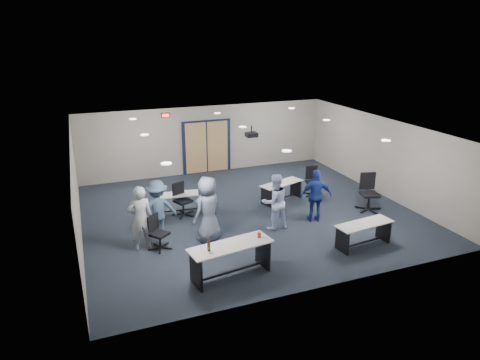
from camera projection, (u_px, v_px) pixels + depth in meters
name	position (u px, v px, depth m)	size (l,w,h in m)	color
floor	(248.00, 212.00, 13.62)	(10.00, 10.00, 0.00)	black
back_wall	(206.00, 140.00, 17.14)	(10.00, 0.04, 2.70)	gray
front_wall	(327.00, 233.00, 9.20)	(10.00, 0.04, 2.70)	gray
left_wall	(76.00, 193.00, 11.48)	(0.04, 9.00, 2.70)	gray
right_wall	(381.00, 156.00, 14.86)	(0.04, 9.00, 2.70)	gray
ceiling	(249.00, 129.00, 12.73)	(10.00, 9.00, 0.04)	silver
double_door	(207.00, 147.00, 17.21)	(2.00, 0.07, 2.20)	black
exit_sign	(166.00, 115.00, 16.19)	(0.32, 0.07, 0.18)	black
ceiling_projector	(252.00, 135.00, 13.37)	(0.35, 0.32, 0.37)	black
ceiling_can_lights	(246.00, 129.00, 12.96)	(6.24, 5.74, 0.02)	white
table_front_left	(231.00, 254.00, 9.92)	(2.07, 0.95, 1.11)	beige
table_front_right	(364.00, 230.00, 11.37)	(1.68, 0.72, 0.66)	beige
table_back_left	(181.00, 200.00, 13.47)	(1.63, 0.69, 0.64)	beige
table_back_right	(282.00, 188.00, 14.44)	(1.66, 1.01, 0.64)	beige
chair_back_a	(183.00, 200.00, 13.25)	(0.65, 0.65, 1.04)	black
chair_back_b	(208.00, 197.00, 13.63)	(0.58, 0.58, 0.93)	black
chair_back_d	(313.00, 181.00, 14.91)	(0.64, 0.64, 1.01)	black
chair_loose_left	(159.00, 233.00, 11.19)	(0.58, 0.58, 0.93)	black
chair_loose_right	(370.00, 193.00, 13.59)	(0.76, 0.76, 1.20)	black
person_gray	(141.00, 218.00, 11.07)	(0.64, 0.42, 1.76)	#91999F
person_plaid	(208.00, 209.00, 11.54)	(0.89, 0.58, 1.83)	slate
person_lightblue	(275.00, 202.00, 12.27)	(0.81, 0.63, 1.66)	#C0CEFF
person_navy	(316.00, 196.00, 12.77)	(0.95, 0.40, 1.63)	navy
person_back	(158.00, 209.00, 11.77)	(1.07, 0.61, 1.65)	#3A5069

